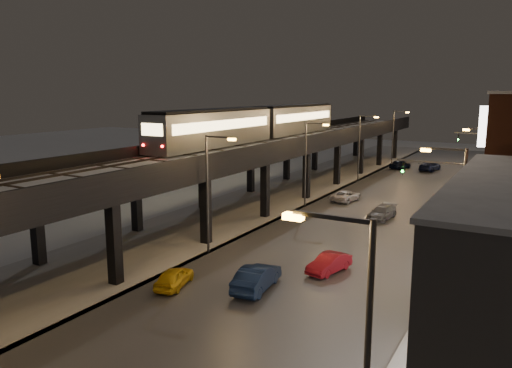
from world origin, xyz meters
The scene contains 30 objects.
ground centered at (0.00, 0.00, 0.00)m, with size 220.00×220.00×0.00m, color silver.
road_surface centered at (7.50, 35.00, 0.03)m, with size 17.00×120.00×0.06m, color #46474D.
sidewalk_right centered at (17.50, 35.00, 0.07)m, with size 4.00×120.00×0.14m, color #9FA1A8.
under_viaduct_pavement centered at (-6.00, 35.00, 0.03)m, with size 11.00×120.00×0.06m, color #9FA1A8.
elevated_viaduct centered at (-6.00, 31.84, 5.62)m, with size 9.00×100.00×6.30m.
viaduct_trackbed centered at (-6.01, 31.97, 6.39)m, with size 8.40×100.00×0.32m.
viaduct_parapet_streetside centered at (-1.65, 32.00, 6.85)m, with size 0.30×100.00×1.10m, color black.
viaduct_parapet_far centered at (-10.35, 32.00, 6.85)m, with size 0.30×100.00×1.10m, color black.
streetlight_right_0 centered at (16.73, -5.00, 5.24)m, with size 2.56×0.28×9.00m.
streetlight_left_1 centered at (-0.43, 13.00, 5.24)m, with size 2.57×0.28×9.00m.
streetlight_right_1 centered at (16.73, 13.00, 5.24)m, with size 2.56×0.28×9.00m.
streetlight_left_2 centered at (-0.43, 31.00, 5.24)m, with size 2.57×0.28×9.00m.
streetlight_right_2 centered at (16.73, 31.00, 5.24)m, with size 2.56×0.28×9.00m.
streetlight_left_3 centered at (-0.43, 49.00, 5.24)m, with size 2.57×0.28×9.00m.
streetlight_right_3 centered at (16.73, 49.00, 5.24)m, with size 2.56×0.28×9.00m.
streetlight_left_4 centered at (-0.43, 67.00, 5.24)m, with size 2.57×0.28×9.00m.
streetlight_right_4 centered at (16.73, 67.00, 5.24)m, with size 2.56×0.28×9.00m.
traffic_light_rig_a centered at (15.84, 22.00, 4.50)m, with size 6.10×0.34×7.00m.
traffic_light_rig_b centered at (15.84, 52.00, 4.50)m, with size 6.10×0.34×7.00m.
subway_train centered at (-8.50, 35.16, 8.50)m, with size 3.16×38.41×3.79m.
car_taxi centered at (1.33, 6.36, 0.62)m, with size 1.46×3.63×1.24m, color gold.
car_near_white centered at (6.04, 8.53, 0.77)m, with size 1.62×4.65×1.53m, color #122246.
car_mid_silver centered at (2.31, 35.54, 0.62)m, with size 2.05×4.46×1.24m, color silver.
car_mid_dark centered at (6.25, 62.81, 0.77)m, with size 2.15×5.29×1.53m, color black.
car_far_white centered at (1.79, 62.54, 0.72)m, with size 1.69×4.21×1.44m, color black.
car_onc_silver centered at (8.86, 13.55, 0.63)m, with size 1.32×3.80×1.25m, color maroon.
car_onc_white centered at (8.02, 29.56, 0.63)m, with size 1.75×4.32×1.25m, color #4B4F58.
sign_mcdonalds centered at (18.00, 32.70, 7.59)m, with size 2.79×0.35×9.43m.
sign_citgo centered at (18.50, 15.15, 8.70)m, with size 2.38×0.39×11.31m.
sign_carwash centered at (18.50, 21.57, 5.27)m, with size 1.46×0.35×7.55m.
Camera 1 is at (20.37, -16.93, 12.11)m, focal length 35.00 mm.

